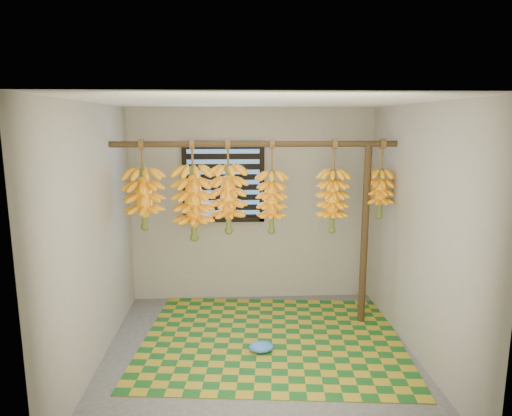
{
  "coord_description": "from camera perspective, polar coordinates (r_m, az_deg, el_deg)",
  "views": [
    {
      "loc": [
        -0.24,
        -4.08,
        2.23
      ],
      "look_at": [
        0.0,
        0.55,
        1.35
      ],
      "focal_mm": 32.0,
      "sensor_mm": 36.0,
      "label": 1
    }
  ],
  "objects": [
    {
      "name": "woven_mat",
      "position": [
        4.94,
        2.02,
        -16.04
      ],
      "size": [
        2.84,
        2.36,
        0.01
      ],
      "primitive_type": "cube",
      "rotation": [
        0.0,
        0.0,
        -0.09
      ],
      "color": "#19551E",
      "rests_on": "floor"
    },
    {
      "name": "banana_bunch_c",
      "position": [
        4.85,
        -3.46,
        1.11
      ],
      "size": [
        0.37,
        0.37,
        0.99
      ],
      "color": "brown",
      "rests_on": "hanging_pole"
    },
    {
      "name": "wall_right",
      "position": [
        4.55,
        19.68,
        -2.96
      ],
      "size": [
        0.01,
        3.0,
        2.4
      ],
      "primitive_type": "cube",
      "color": "gray",
      "rests_on": "floor"
    },
    {
      "name": "wall_left",
      "position": [
        4.39,
        -19.65,
        -3.45
      ],
      "size": [
        0.01,
        3.0,
        2.4
      ],
      "primitive_type": "cube",
      "color": "gray",
      "rests_on": "floor"
    },
    {
      "name": "ceiling",
      "position": [
        4.09,
        0.41,
        13.21
      ],
      "size": [
        3.0,
        3.0,
        0.01
      ],
      "primitive_type": "cube",
      "color": "silver",
      "rests_on": "wall_back"
    },
    {
      "name": "banana_bunch_d",
      "position": [
        4.87,
        1.97,
        0.77
      ],
      "size": [
        0.3,
        0.3,
        1.0
      ],
      "color": "brown",
      "rests_on": "hanging_pole"
    },
    {
      "name": "banana_bunch_e",
      "position": [
        4.97,
        9.55,
        0.9
      ],
      "size": [
        0.32,
        0.32,
        1.0
      ],
      "color": "brown",
      "rests_on": "hanging_pole"
    },
    {
      "name": "floor",
      "position": [
        4.66,
        0.37,
        -17.93
      ],
      "size": [
        3.0,
        3.0,
        0.01
      ],
      "primitive_type": "cube",
      "color": "#4D4D4D",
      "rests_on": "ground"
    },
    {
      "name": "window",
      "position": [
        5.6,
        -4.08,
        3.24
      ],
      "size": [
        1.0,
        0.04,
        1.0
      ],
      "color": "black",
      "rests_on": "wall_back"
    },
    {
      "name": "banana_bunch_b",
      "position": [
        4.87,
        -7.81,
        0.63
      ],
      "size": [
        0.41,
        0.41,
        1.06
      ],
      "color": "brown",
      "rests_on": "hanging_pole"
    },
    {
      "name": "banana_bunch_a",
      "position": [
        4.93,
        -13.83,
        1.12
      ],
      "size": [
        0.4,
        0.4,
        0.94
      ],
      "color": "brown",
      "rests_on": "hanging_pole"
    },
    {
      "name": "hanging_pole",
      "position": [
        4.79,
        -0.09,
        8.0
      ],
      "size": [
        3.0,
        0.06,
        0.06
      ],
      "primitive_type": "cylinder",
      "rotation": [
        0.0,
        1.57,
        0.0
      ],
      "color": "#47341B",
      "rests_on": "wall_left"
    },
    {
      "name": "banana_bunch_f",
      "position": [
        5.09,
        15.26,
        1.78
      ],
      "size": [
        0.28,
        0.28,
        0.85
      ],
      "color": "brown",
      "rests_on": "hanging_pole"
    },
    {
      "name": "plastic_bag",
      "position": [
        4.66,
        0.64,
        -16.97
      ],
      "size": [
        0.26,
        0.2,
        0.1
      ],
      "primitive_type": "ellipsoid",
      "rotation": [
        0.0,
        0.0,
        0.1
      ],
      "color": "#3A73D8",
      "rests_on": "woven_mat"
    },
    {
      "name": "wall_back",
      "position": [
        5.68,
        -0.5,
        0.31
      ],
      "size": [
        3.0,
        0.01,
        2.4
      ],
      "primitive_type": "cube",
      "color": "gray",
      "rests_on": "floor"
    },
    {
      "name": "support_post",
      "position": [
        5.14,
        13.42,
        -3.39
      ],
      "size": [
        0.08,
        0.08,
        2.0
      ],
      "primitive_type": "cylinder",
      "color": "#47341B",
      "rests_on": "floor"
    }
  ]
}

